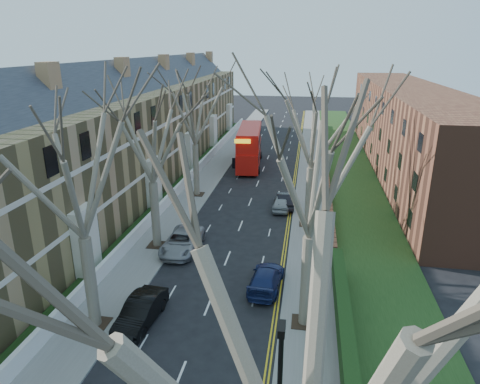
% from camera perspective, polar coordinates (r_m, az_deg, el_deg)
% --- Properties ---
extents(pavement_left, '(3.00, 102.00, 0.12)m').
position_cam_1_polar(pavement_left, '(54.71, -3.13, 3.42)').
color(pavement_left, slate).
rests_on(pavement_left, ground).
extents(pavement_right, '(3.00, 102.00, 0.12)m').
position_cam_1_polar(pavement_right, '(53.51, 9.55, 2.82)').
color(pavement_right, slate).
rests_on(pavement_right, ground).
extents(terrace_left, '(9.70, 78.00, 13.60)m').
position_cam_1_polar(terrace_left, '(48.33, -14.27, 7.44)').
color(terrace_left, olive).
rests_on(terrace_left, ground).
extents(flats_right, '(13.97, 54.00, 10.00)m').
position_cam_1_polar(flats_right, '(57.57, 21.42, 7.96)').
color(flats_right, brown).
rests_on(flats_right, ground).
extents(front_wall_left, '(0.30, 78.00, 1.00)m').
position_cam_1_polar(front_wall_left, '(47.52, -7.13, 1.57)').
color(front_wall_left, white).
rests_on(front_wall_left, ground).
extents(grass_verge_right, '(6.00, 102.00, 0.06)m').
position_cam_1_polar(grass_verge_right, '(53.72, 14.36, 2.65)').
color(grass_verge_right, '#1D3D16').
rests_on(grass_verge_right, ground).
extents(tree_left_mid, '(10.50, 10.50, 14.71)m').
position_cam_1_polar(tree_left_mid, '(22.15, -21.21, 4.10)').
color(tree_left_mid, '#716551').
rests_on(tree_left_mid, ground).
extents(tree_left_far, '(10.15, 10.15, 14.22)m').
position_cam_1_polar(tree_left_far, '(31.03, -12.00, 8.36)').
color(tree_left_far, '#716551').
rests_on(tree_left_far, ground).
extents(tree_left_dist, '(10.50, 10.50, 14.71)m').
position_cam_1_polar(tree_left_dist, '(42.26, -6.18, 11.85)').
color(tree_left_dist, '#716551').
rests_on(tree_left_dist, ground).
extents(tree_right_near, '(10.85, 10.85, 15.20)m').
position_cam_1_polar(tree_right_near, '(8.11, 9.91, -18.68)').
color(tree_right_near, '#716551').
rests_on(tree_right_near, ground).
extents(tree_right_mid, '(10.50, 10.50, 14.71)m').
position_cam_1_polar(tree_right_mid, '(21.10, 9.79, 4.43)').
color(tree_right_mid, '#716551').
rests_on(tree_right_mid, ground).
extents(tree_right_far, '(10.15, 10.15, 14.22)m').
position_cam_1_polar(tree_right_far, '(34.88, 9.76, 9.65)').
color(tree_right_far, '#716551').
rests_on(tree_right_far, ground).
extents(double_decker_bus, '(3.65, 11.80, 4.84)m').
position_cam_1_polar(double_decker_bus, '(54.77, 1.27, 5.97)').
color(double_decker_bus, red).
rests_on(double_decker_bus, ground).
extents(car_left_mid, '(1.85, 4.59, 1.48)m').
position_cam_1_polar(car_left_mid, '(25.28, -13.09, -15.25)').
color(car_left_mid, black).
rests_on(car_left_mid, ground).
extents(car_left_far, '(2.50, 5.33, 1.47)m').
position_cam_1_polar(car_left_far, '(32.74, -7.69, -6.53)').
color(car_left_far, gray).
rests_on(car_left_far, ground).
extents(car_right_near, '(2.22, 4.76, 1.35)m').
position_cam_1_polar(car_right_near, '(27.84, 3.50, -11.44)').
color(car_right_near, navy).
rests_on(car_right_near, ground).
extents(car_right_mid, '(1.62, 3.93, 1.33)m').
position_cam_1_polar(car_right_mid, '(40.49, 5.55, -1.44)').
color(car_right_mid, '#989CA1').
rests_on(car_right_mid, ground).
extents(car_right_far, '(1.94, 4.32, 1.38)m').
position_cam_1_polar(car_right_far, '(41.19, 6.01, -1.06)').
color(car_right_far, black).
rests_on(car_right_far, ground).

